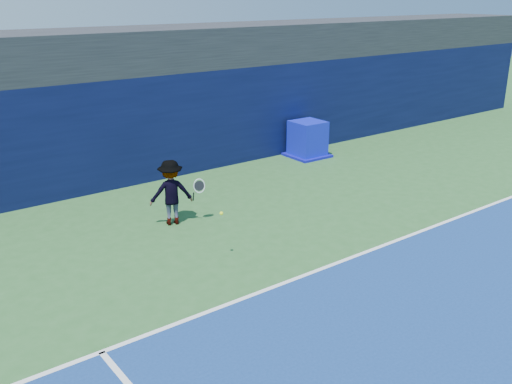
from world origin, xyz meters
TOP-DOWN VIEW (x-y plane):
  - ground at (0.00, 0.00)m, footprint 80.00×80.00m
  - baseline at (0.00, 3.00)m, footprint 24.00×0.10m
  - stadium_band at (0.00, 11.50)m, footprint 36.00×3.00m
  - back_wall_assembly at (-0.00, 10.50)m, footprint 36.00×1.03m
  - equipment_cart at (4.88, 9.32)m, footprint 1.26×1.26m
  - tennis_player at (-1.60, 6.88)m, footprint 1.30×0.88m
  - tennis_ball at (-1.72, 4.58)m, footprint 0.07×0.07m

SIDE VIEW (x-z plane):
  - ground at x=0.00m, z-range 0.00..0.00m
  - baseline at x=0.00m, z-range 0.01..0.01m
  - equipment_cart at x=4.88m, z-range -0.05..1.14m
  - tennis_player at x=-1.60m, z-range 0.00..1.56m
  - tennis_ball at x=-1.72m, z-range 0.97..1.04m
  - back_wall_assembly at x=0.00m, z-range 0.00..3.00m
  - stadium_band at x=0.00m, z-range 3.00..4.20m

